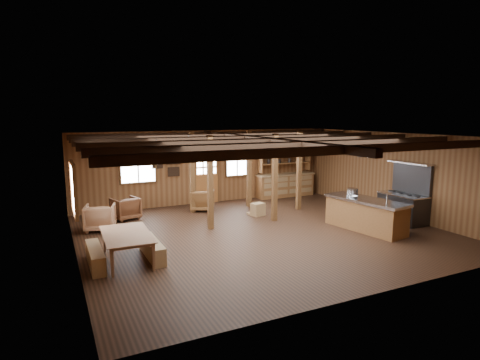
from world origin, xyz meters
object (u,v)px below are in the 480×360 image
at_px(dining_table, 129,247).
at_px(armchair_b, 202,200).
at_px(kitchen_island, 366,214).
at_px(commercial_range, 404,203).
at_px(armchair_a, 125,208).
at_px(armchair_c, 100,217).

bearing_deg(dining_table, armchair_b, -37.63).
distance_m(kitchen_island, dining_table, 6.82).
height_order(commercial_range, armchair_a, commercial_range).
xyz_separation_m(commercial_range, dining_table, (-8.55, 0.23, -0.29)).
xyz_separation_m(kitchen_island, armchair_a, (-6.20, 4.34, -0.12)).
relative_size(kitchen_island, armchair_c, 3.05).
relative_size(commercial_range, armchair_b, 2.33).
height_order(dining_table, armchair_b, armchair_b).
xyz_separation_m(dining_table, armchair_a, (0.60, 3.94, 0.03)).
bearing_deg(armchair_a, armchair_c, 31.27).
xyz_separation_m(kitchen_island, armchair_b, (-3.50, 4.40, -0.10)).
relative_size(kitchen_island, commercial_range, 1.36).
bearing_deg(armchair_a, dining_table, 65.52).
bearing_deg(kitchen_island, dining_table, 167.35).
bearing_deg(armchair_a, commercial_range, 136.55).
distance_m(commercial_range, armchair_b, 6.74).
bearing_deg(kitchen_island, armchair_a, 135.75).
distance_m(armchair_a, armchair_b, 2.70).
bearing_deg(commercial_range, armchair_a, 152.31).
height_order(kitchen_island, commercial_range, commercial_range).
bearing_deg(armchair_a, kitchen_island, 129.25).
xyz_separation_m(armchair_b, armchair_c, (-3.60, -1.03, 0.02)).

